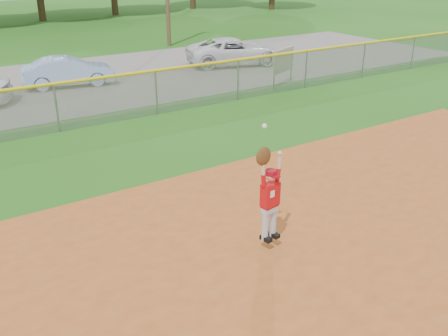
{
  "coord_description": "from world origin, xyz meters",
  "views": [
    {
      "loc": [
        -3.71,
        -4.95,
        5.07
      ],
      "look_at": [
        1.31,
        2.74,
        1.1
      ],
      "focal_mm": 40.0,
      "sensor_mm": 36.0,
      "label": 1
    }
  ],
  "objects_px": {
    "ballplayer": "(269,194)",
    "car_white_b": "(234,51)",
    "car_blue": "(68,71)",
    "sponsor_sign": "(283,61)"
  },
  "relations": [
    {
      "from": "car_blue",
      "to": "car_white_b",
      "type": "bearing_deg",
      "value": -80.6
    },
    {
      "from": "car_blue",
      "to": "car_white_b",
      "type": "height_order",
      "value": "car_white_b"
    },
    {
      "from": "sponsor_sign",
      "to": "ballplayer",
      "type": "distance_m",
      "value": 12.57
    },
    {
      "from": "ballplayer",
      "to": "car_white_b",
      "type": "bearing_deg",
      "value": 57.87
    },
    {
      "from": "car_white_b",
      "to": "car_blue",
      "type": "bearing_deg",
      "value": 104.81
    },
    {
      "from": "sponsor_sign",
      "to": "ballplayer",
      "type": "height_order",
      "value": "ballplayer"
    },
    {
      "from": "car_blue",
      "to": "car_white_b",
      "type": "relative_size",
      "value": 0.78
    },
    {
      "from": "car_blue",
      "to": "sponsor_sign",
      "type": "height_order",
      "value": "sponsor_sign"
    },
    {
      "from": "ballplayer",
      "to": "car_blue",
      "type": "bearing_deg",
      "value": 87.02
    },
    {
      "from": "sponsor_sign",
      "to": "car_white_b",
      "type": "bearing_deg",
      "value": 81.82
    }
  ]
}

